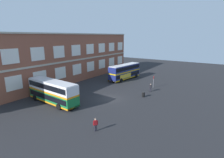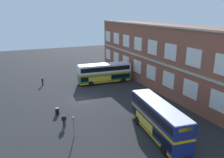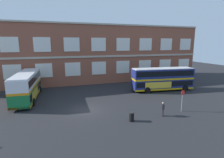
% 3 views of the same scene
% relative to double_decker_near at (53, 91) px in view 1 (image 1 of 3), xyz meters
% --- Properties ---
extents(ground_plane, '(120.00, 120.00, 0.00)m').
position_rel_double_decker_near_xyz_m(ground_plane, '(7.46, -5.32, -2.15)').
color(ground_plane, '#232326').
extents(brick_terminal_building, '(53.19, 8.19, 12.32)m').
position_rel_double_decker_near_xyz_m(brick_terminal_building, '(10.22, 10.66, 3.87)').
color(brick_terminal_building, brown).
rests_on(brick_terminal_building, ground).
extents(double_decker_near, '(3.38, 11.14, 4.07)m').
position_rel_double_decker_near_xyz_m(double_decker_near, '(0.00, 0.00, 0.00)').
color(double_decker_near, '#197038').
rests_on(double_decker_near, ground).
extents(double_decker_middle, '(11.23, 3.88, 4.07)m').
position_rel_double_decker_near_xyz_m(double_decker_middle, '(22.42, -1.95, 0.00)').
color(double_decker_middle, navy).
rests_on(double_decker_middle, ground).
extents(waiting_passenger, '(0.58, 0.45, 1.70)m').
position_rel_double_decker_near_xyz_m(waiting_passenger, '(-3.34, -12.29, -1.22)').
color(waiting_passenger, black).
rests_on(waiting_passenger, ground).
extents(second_passenger, '(0.32, 0.64, 1.70)m').
position_rel_double_decker_near_xyz_m(second_passenger, '(15.76, -12.02, -1.22)').
color(second_passenger, black).
rests_on(second_passenger, ground).
extents(bus_stand_flag, '(0.44, 0.10, 2.70)m').
position_rel_double_decker_near_xyz_m(bus_stand_flag, '(18.88, -11.51, -0.51)').
color(bus_stand_flag, slate).
rests_on(bus_stand_flag, ground).
extents(station_litter_bin, '(0.60, 0.60, 1.03)m').
position_rel_double_decker_near_xyz_m(station_litter_bin, '(11.73, -12.17, -1.63)').
color(station_litter_bin, black).
rests_on(station_litter_bin, ground).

